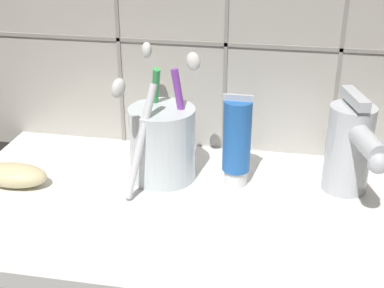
{
  "coord_description": "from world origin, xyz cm",
  "views": [
    {
      "loc": [
        9.82,
        -53.23,
        35.16
      ],
      "look_at": [
        -0.59,
        2.23,
        8.57
      ],
      "focal_mm": 50.0,
      "sensor_mm": 36.0,
      "label": 1
    }
  ],
  "objects_px": {
    "toothpaste_tube": "(237,141)",
    "sink_faucet": "(351,147)",
    "toothbrush_cup": "(162,141)",
    "soap_bar": "(14,175)"
  },
  "relations": [
    {
      "from": "toothpaste_tube",
      "to": "sink_faucet",
      "type": "distance_m",
      "value": 0.13
    },
    {
      "from": "sink_faucet",
      "to": "toothpaste_tube",
      "type": "bearing_deg",
      "value": -103.72
    },
    {
      "from": "sink_faucet",
      "to": "toothbrush_cup",
      "type": "bearing_deg",
      "value": -104.5
    },
    {
      "from": "toothpaste_tube",
      "to": "sink_faucet",
      "type": "xyz_separation_m",
      "value": [
        0.13,
        0.0,
        0.0
      ]
    },
    {
      "from": "toothpaste_tube",
      "to": "sink_faucet",
      "type": "height_order",
      "value": "sink_faucet"
    },
    {
      "from": "sink_faucet",
      "to": "soap_bar",
      "type": "bearing_deg",
      "value": -97.22
    },
    {
      "from": "toothbrush_cup",
      "to": "toothpaste_tube",
      "type": "relative_size",
      "value": 1.41
    },
    {
      "from": "toothpaste_tube",
      "to": "soap_bar",
      "type": "height_order",
      "value": "toothpaste_tube"
    },
    {
      "from": "toothbrush_cup",
      "to": "toothpaste_tube",
      "type": "xyz_separation_m",
      "value": [
        0.09,
        0.0,
        0.01
      ]
    },
    {
      "from": "toothbrush_cup",
      "to": "soap_bar",
      "type": "xyz_separation_m",
      "value": [
        -0.18,
        -0.06,
        -0.04
      ]
    }
  ]
}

